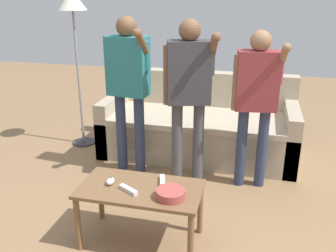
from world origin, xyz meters
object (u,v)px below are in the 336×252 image
(player_center, at_px, (189,85))
(floor_lamp, at_px, (73,14))
(player_right, at_px, (256,93))
(couch, at_px, (199,127))
(game_remote_nunchuk, at_px, (110,181))
(player_left, at_px, (128,78))
(snack_bowl, at_px, (171,194))
(game_remote_wand_far, at_px, (162,181))
(coffee_table, at_px, (141,196))
(game_remote_wand_near, at_px, (128,190))

(player_center, bearing_deg, floor_lamp, 155.21)
(player_right, bearing_deg, couch, 132.67)
(floor_lamp, bearing_deg, player_center, -24.79)
(game_remote_nunchuk, height_order, floor_lamp, floor_lamp)
(floor_lamp, distance_m, player_left, 1.13)
(snack_bowl, distance_m, game_remote_wand_far, 0.22)
(coffee_table, xyz_separation_m, snack_bowl, (0.25, -0.08, 0.10))
(coffee_table, relative_size, player_left, 0.57)
(game_remote_nunchuk, relative_size, game_remote_wand_near, 0.55)
(snack_bowl, distance_m, game_remote_nunchuk, 0.48)
(snack_bowl, relative_size, floor_lamp, 0.11)
(coffee_table, height_order, snack_bowl, snack_bowl)
(couch, height_order, coffee_table, couch)
(player_left, distance_m, game_remote_wand_near, 1.35)
(player_center, distance_m, game_remote_wand_far, 1.02)
(game_remote_nunchuk, bearing_deg, couch, 77.82)
(player_center, bearing_deg, couch, 90.93)
(player_left, distance_m, player_right, 1.23)
(floor_lamp, distance_m, player_right, 2.21)
(floor_lamp, bearing_deg, game_remote_nunchuk, -57.55)
(game_remote_wand_far, bearing_deg, player_center, 88.47)
(couch, bearing_deg, game_remote_wand_near, -96.67)
(coffee_table, xyz_separation_m, floor_lamp, (-1.28, 1.65, 1.16))
(couch, bearing_deg, player_center, -89.07)
(floor_lamp, height_order, game_remote_wand_far, floor_lamp)
(player_right, height_order, game_remote_wand_near, player_right)
(snack_bowl, distance_m, game_remote_wand_near, 0.31)
(game_remote_wand_near, bearing_deg, player_center, 77.98)
(game_remote_wand_near, bearing_deg, game_remote_nunchuk, 156.78)
(floor_lamp, bearing_deg, player_right, -15.63)
(floor_lamp, height_order, player_center, floor_lamp)
(game_remote_nunchuk, relative_size, floor_lamp, 0.05)
(coffee_table, distance_m, game_remote_wand_near, 0.13)
(couch, relative_size, coffee_table, 2.41)
(player_right, bearing_deg, game_remote_wand_far, -122.91)
(snack_bowl, relative_size, player_left, 0.13)
(player_left, relative_size, player_center, 1.01)
(player_left, bearing_deg, snack_bowl, -59.05)
(floor_lamp, relative_size, player_left, 1.14)
(player_right, xyz_separation_m, game_remote_wand_far, (-0.63, -0.97, -0.46))
(snack_bowl, distance_m, player_right, 1.35)
(game_remote_wand_near, bearing_deg, snack_bowl, -1.47)
(couch, height_order, player_center, player_center)
(coffee_table, relative_size, player_center, 0.57)
(couch, distance_m, snack_bowl, 1.84)
(player_center, bearing_deg, coffee_table, -99.25)
(couch, bearing_deg, snack_bowl, -86.92)
(game_remote_wand_near, bearing_deg, player_right, 54.29)
(floor_lamp, height_order, player_left, floor_lamp)
(snack_bowl, relative_size, game_remote_nunchuk, 2.33)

